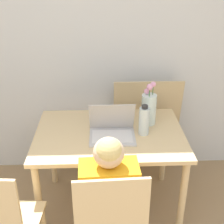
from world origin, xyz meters
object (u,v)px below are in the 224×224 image
at_px(person_seated, 108,192).
at_px(flower_vase, 149,108).
at_px(water_bottle, 144,121).
at_px(laptop, 112,128).

height_order(person_seated, flower_vase, flower_vase).
distance_m(person_seated, water_bottle, 0.64).
xyz_separation_m(laptop, flower_vase, (0.29, 0.18, 0.08)).
bearing_deg(person_seated, flower_vase, -117.18).
relative_size(flower_vase, water_bottle, 1.48).
bearing_deg(water_bottle, person_seated, -116.24).
height_order(laptop, flower_vase, flower_vase).
distance_m(person_seated, flower_vase, 0.81).
bearing_deg(laptop, person_seated, -94.59).
bearing_deg(water_bottle, laptop, -176.42).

